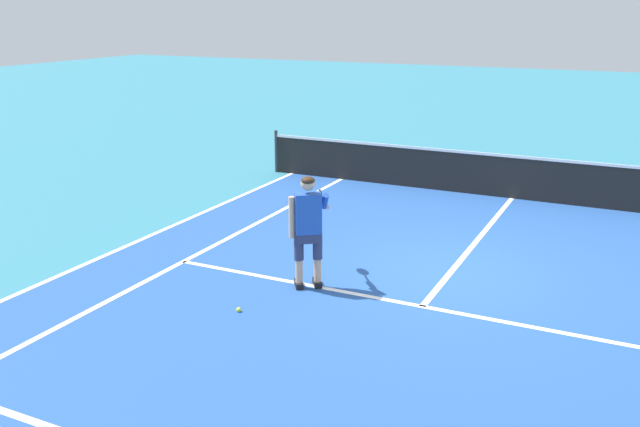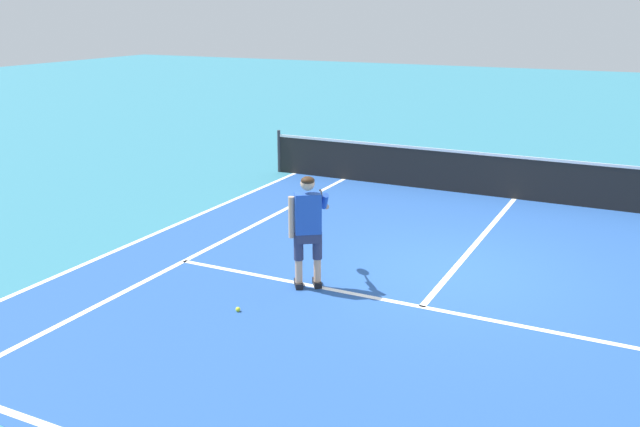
{
  "view_description": "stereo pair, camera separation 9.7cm",
  "coord_description": "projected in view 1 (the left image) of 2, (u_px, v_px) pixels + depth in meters",
  "views": [
    {
      "loc": [
        2.61,
        -10.18,
        4.03
      ],
      "look_at": [
        -1.76,
        -1.18,
        1.05
      ],
      "focal_mm": 38.86,
      "sensor_mm": 36.0,
      "label": 1
    },
    {
      "loc": [
        2.69,
        -10.14,
        4.03
      ],
      "look_at": [
        -1.76,
        -1.18,
        1.05
      ],
      "focal_mm": 38.86,
      "sensor_mm": 36.0,
      "label": 2
    }
  ],
  "objects": [
    {
      "name": "ground_plane",
      "position": [
        451.0,
        271.0,
        11.02
      ],
      "size": [
        80.0,
        80.0,
        0.0
      ],
      "primitive_type": "plane",
      "color": "teal"
    },
    {
      "name": "court_inner_surface",
      "position": [
        442.0,
        283.0,
        10.57
      ],
      "size": [
        10.98,
        11.24,
        0.0
      ],
      "primitive_type": "cube",
      "color": "#234C93",
      "rests_on": "ground"
    },
    {
      "name": "line_service",
      "position": [
        422.0,
        306.0,
        9.72
      ],
      "size": [
        8.23,
        0.1,
        0.01
      ],
      "primitive_type": "cube",
      "color": "white",
      "rests_on": "ground"
    },
    {
      "name": "line_centre_service",
      "position": [
        477.0,
        240.0,
        12.48
      ],
      "size": [
        0.1,
        6.4,
        0.01
      ],
      "primitive_type": "cube",
      "color": "white",
      "rests_on": "ground"
    },
    {
      "name": "line_singles_left",
      "position": [
        217.0,
        244.0,
        12.29
      ],
      "size": [
        0.1,
        10.84,
        0.01
      ],
      "primitive_type": "cube",
      "color": "white",
      "rests_on": "ground"
    },
    {
      "name": "line_doubles_left",
      "position": [
        155.0,
        233.0,
        12.86
      ],
      "size": [
        0.1,
        10.84,
        0.01
      ],
      "primitive_type": "cube",
      "color": "white",
      "rests_on": "ground"
    },
    {
      "name": "tennis_net",
      "position": [
        514.0,
        176.0,
        15.1
      ],
      "size": [
        11.96,
        0.08,
        1.07
      ],
      "color": "#333338",
      "rests_on": "ground"
    },
    {
      "name": "tennis_player",
      "position": [
        308.0,
        224.0,
        10.14
      ],
      "size": [
        0.6,
        1.21,
        1.71
      ],
      "color": "black",
      "rests_on": "ground"
    },
    {
      "name": "tennis_ball_near_feet",
      "position": [
        239.0,
        310.0,
        9.54
      ],
      "size": [
        0.07,
        0.07,
        0.07
      ],
      "primitive_type": "sphere",
      "color": "#CCE02D",
      "rests_on": "ground"
    }
  ]
}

